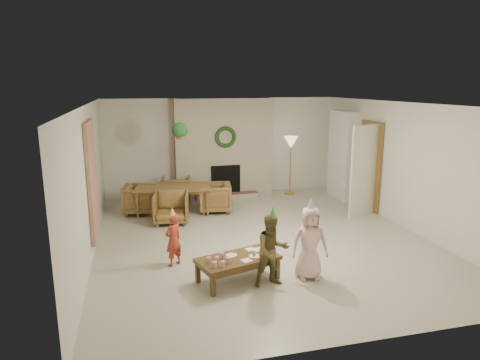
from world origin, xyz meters
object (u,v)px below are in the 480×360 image
object	(u,v)px
coffee_table_top	(238,259)
dining_chair_right	(215,197)
dining_chair_far	(176,190)
dining_chair_near	(171,208)
child_pink	(310,243)
child_plaid	(272,251)
dining_table	(174,200)
dining_chair_left	(140,199)
child_red	(173,240)

from	to	relation	value
coffee_table_top	dining_chair_right	bearing A→B (deg)	68.06
dining_chair_far	dining_chair_right	world-z (taller)	same
dining_chair_near	coffee_table_top	size ratio (longest dim) A/B	0.61
coffee_table_top	child_pink	xyz separation A→B (m)	(1.06, -0.16, 0.21)
dining_chair_far	coffee_table_top	bearing A→B (deg)	105.32
coffee_table_top	child_plaid	size ratio (longest dim) A/B	1.12
dining_table	coffee_table_top	distance (m)	3.73
dining_chair_far	child_plaid	distance (m)	4.78
dining_chair_left	dining_chair_far	bearing A→B (deg)	-45.00
dining_table	child_pink	bearing A→B (deg)	-57.58
dining_chair_near	child_pink	distance (m)	3.59
dining_chair_far	child_plaid	size ratio (longest dim) A/B	0.68
child_plaid	child_pink	xyz separation A→B (m)	(0.62, 0.11, 0.02)
dining_chair_right	coffee_table_top	world-z (taller)	dining_chair_right
dining_table	dining_chair_far	bearing A→B (deg)	90.00
dining_table	dining_chair_near	world-z (taller)	dining_chair_near
coffee_table_top	child_plaid	xyz separation A→B (m)	(0.44, -0.27, 0.19)
child_pink	dining_chair_left	bearing A→B (deg)	130.61
child_pink	dining_table	bearing A→B (deg)	122.83
dining_table	dining_chair_left	size ratio (longest dim) A/B	2.34
dining_chair_near	child_plaid	world-z (taller)	child_plaid
dining_chair_right	child_red	bearing A→B (deg)	-14.06
dining_table	dining_chair_far	world-z (taller)	dining_chair_far
dining_chair_near	dining_chair_left	distance (m)	1.05
dining_chair_right	child_red	xyz separation A→B (m)	(-1.20, -2.76, 0.10)
dining_chair_far	coffee_table_top	size ratio (longest dim) A/B	0.61
child_plaid	dining_table	bearing A→B (deg)	99.94
dining_chair_near	child_plaid	size ratio (longest dim) A/B	0.68
dining_chair_right	child_pink	bearing A→B (deg)	20.45
dining_chair_far	child_pink	world-z (taller)	child_pink
dining_chair_left	dining_table	bearing A→B (deg)	-90.00
dining_chair_near	dining_chair_left	world-z (taller)	same
child_red	coffee_table_top	bearing A→B (deg)	101.84
dining_table	child_pink	xyz separation A→B (m)	(1.64, -3.85, 0.25)
child_plaid	child_pink	bearing A→B (deg)	5.20
dining_chair_left	child_pink	size ratio (longest dim) A/B	0.65
coffee_table_top	dining_table	bearing A→B (deg)	82.39
dining_chair_far	child_red	bearing A→B (deg)	93.04
dining_table	coffee_table_top	xyz separation A→B (m)	(0.58, -3.69, 0.04)
coffee_table_top	child_pink	bearing A→B (deg)	-25.28
dining_chair_left	dining_chair_right	world-z (taller)	same
coffee_table_top	child_red	xyz separation A→B (m)	(-0.87, 0.77, 0.09)
child_plaid	child_red	bearing A→B (deg)	136.88
dining_chair_near	child_red	world-z (taller)	child_red
dining_chair_left	child_red	xyz separation A→B (m)	(0.45, -3.04, 0.10)
dining_chair_far	dining_chair_left	bearing A→B (deg)	45.00
dining_table	dining_chair_right	distance (m)	0.93
dining_chair_far	dining_chair_left	world-z (taller)	same
dining_chair_left	child_red	bearing A→B (deg)	-162.25
coffee_table_top	child_red	distance (m)	1.16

